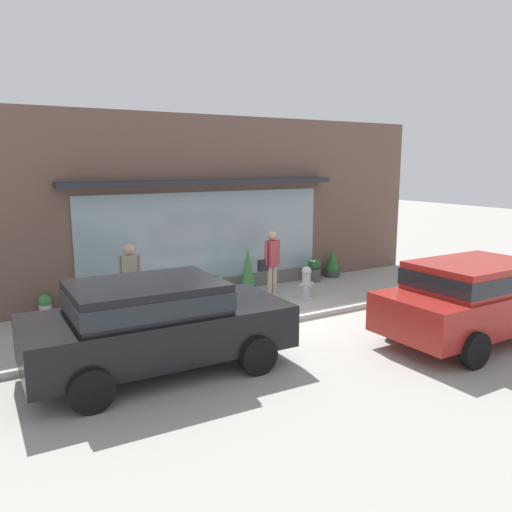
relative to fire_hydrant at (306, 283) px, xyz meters
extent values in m
plane|color=#9E9B93|center=(-1.82, -1.11, -0.43)|extent=(60.00, 60.00, 0.00)
cube|color=#B2B2AD|center=(-1.82, -1.31, -0.37)|extent=(14.00, 0.24, 0.12)
cube|color=brown|center=(-1.82, 2.09, 1.87)|extent=(14.00, 0.36, 4.59)
cube|color=#8CA5B2|center=(-1.78, 1.89, 1.06)|extent=(6.81, 0.03, 2.35)
cube|color=#232833|center=(-1.82, 1.74, 2.48)|extent=(7.41, 0.56, 0.12)
cube|color=#605E59|center=(-1.82, 1.87, -0.25)|extent=(7.21, 0.20, 0.36)
cylinder|color=#B2B2B7|center=(0.00, 0.00, -0.40)|extent=(0.33, 0.33, 0.06)
cylinder|color=#B2B2B7|center=(0.00, 0.00, -0.07)|extent=(0.22, 0.22, 0.59)
sphere|color=#B2B2B7|center=(0.00, 0.00, 0.29)|extent=(0.25, 0.25, 0.25)
cylinder|color=#B2B2B7|center=(-0.15, 0.00, -0.04)|extent=(0.10, 0.09, 0.09)
cylinder|color=#B2B2B7|center=(0.15, 0.00, -0.04)|extent=(0.10, 0.09, 0.09)
cylinder|color=#B2B2B7|center=(0.00, -0.15, -0.04)|extent=(0.09, 0.10, 0.09)
cylinder|color=#9E9384|center=(-0.86, 0.36, 0.01)|extent=(0.12, 0.12, 0.86)
cylinder|color=#9E9384|center=(-0.72, 0.36, 0.01)|extent=(0.12, 0.12, 0.86)
cube|color=#8E333D|center=(-0.79, 0.36, 0.76)|extent=(0.28, 0.21, 0.65)
sphere|color=#A37556|center=(-0.79, 0.36, 1.21)|extent=(0.23, 0.23, 0.23)
cylinder|color=#8E333D|center=(-0.98, 0.35, 0.78)|extent=(0.08, 0.08, 0.61)
cylinder|color=#8E333D|center=(-0.61, 0.37, 0.78)|extent=(0.08, 0.08, 0.61)
cube|color=black|center=(-1.07, 0.37, 0.49)|extent=(0.25, 0.11, 0.28)
cylinder|color=#333847|center=(-4.28, 0.39, 0.00)|extent=(0.12, 0.12, 0.84)
cylinder|color=#333847|center=(-4.43, 0.45, 0.00)|extent=(0.12, 0.12, 0.84)
cube|color=#9E9384|center=(-4.35, 0.42, 0.73)|extent=(0.36, 0.30, 0.63)
sphere|color=tan|center=(-4.35, 0.42, 1.17)|extent=(0.23, 0.23, 0.23)
cylinder|color=#9E9384|center=(-4.16, 0.34, 0.75)|extent=(0.08, 0.08, 0.60)
cylinder|color=#9E9384|center=(-4.55, 0.49, 0.75)|extent=(0.08, 0.08, 0.60)
cube|color=maroon|center=(1.07, -4.11, 0.25)|extent=(4.26, 1.74, 0.73)
cube|color=maroon|center=(0.86, -4.11, 0.86)|extent=(2.34, 1.59, 0.55)
cube|color=#1E2328|center=(0.86, -4.11, 0.86)|extent=(2.39, 1.61, 0.30)
cylinder|color=black|center=(2.38, -3.22, -0.11)|extent=(0.63, 0.18, 0.63)
cylinder|color=black|center=(-0.25, -3.23, -0.11)|extent=(0.63, 0.18, 0.63)
cylinder|color=black|center=(-0.25, -5.00, -0.11)|extent=(0.63, 0.18, 0.63)
cube|color=black|center=(-4.75, -2.34, 0.25)|extent=(4.31, 1.98, 0.71)
cube|color=black|center=(-4.96, -2.34, 0.83)|extent=(2.39, 1.78, 0.53)
cube|color=#1E2328|center=(-4.96, -2.34, 0.83)|extent=(2.43, 1.80, 0.29)
cylinder|color=black|center=(-3.40, -1.44, -0.11)|extent=(0.64, 0.20, 0.64)
cylinder|color=black|center=(-3.47, -3.33, -0.11)|extent=(0.64, 0.20, 0.64)
cylinder|color=black|center=(-6.04, -1.36, -0.11)|extent=(0.64, 0.20, 0.64)
cylinder|color=black|center=(-6.10, -3.24, -0.11)|extent=(0.64, 0.20, 0.64)
cylinder|color=#B7B2A3|center=(-1.83, 1.39, -0.33)|extent=(0.40, 0.40, 0.19)
sphere|color=#3D8442|center=(-1.83, 1.39, -0.09)|extent=(0.42, 0.42, 0.42)
sphere|color=#B266B7|center=(-1.81, 1.31, 0.03)|extent=(0.10, 0.10, 0.10)
sphere|color=orange|center=(-1.77, 1.45, -0.02)|extent=(0.10, 0.10, 0.10)
cylinder|color=#33473D|center=(2.22, 1.65, -0.31)|extent=(0.45, 0.45, 0.23)
cone|color=#2D6B33|center=(2.22, 1.65, 0.11)|extent=(0.41, 0.41, 0.62)
cylinder|color=#B7B2A3|center=(-5.89, 1.71, -0.27)|extent=(0.27, 0.27, 0.30)
sphere|color=#3D8442|center=(-5.89, 1.71, -0.02)|extent=(0.28, 0.28, 0.28)
sphere|color=#E5C64C|center=(-5.85, 1.80, 0.01)|extent=(0.08, 0.08, 0.08)
sphere|color=white|center=(-5.91, 1.67, 0.02)|extent=(0.07, 0.07, 0.07)
sphere|color=#DB4C7A|center=(-5.86, 1.78, 0.06)|extent=(0.06, 0.06, 0.06)
cylinder|color=#33473D|center=(-0.89, 1.38, -0.32)|extent=(0.42, 0.42, 0.21)
cone|color=#3D8442|center=(-0.89, 1.38, 0.28)|extent=(0.38, 0.38, 1.00)
cylinder|color=#B7B2A3|center=(-5.07, 1.68, -0.26)|extent=(0.29, 0.29, 0.34)
sphere|color=olive|center=(-5.07, 1.68, 0.08)|extent=(0.39, 0.39, 0.39)
cylinder|color=#4C4C51|center=(1.37, 1.45, -0.24)|extent=(0.39, 0.39, 0.37)
sphere|color=#23562D|center=(1.37, 1.45, 0.08)|extent=(0.38, 0.38, 0.38)
sphere|color=#E5C64C|center=(1.26, 1.44, 0.18)|extent=(0.10, 0.10, 0.10)
sphere|color=white|center=(1.30, 1.37, 0.18)|extent=(0.10, 0.10, 0.10)
camera|label=1|loc=(-7.57, -10.00, 2.98)|focal=35.84mm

